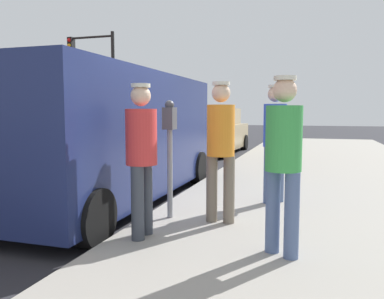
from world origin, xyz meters
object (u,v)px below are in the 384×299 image
(traffic_light_corner, at_px, (97,69))
(parked_van, at_px, (108,134))
(pedestrian_in_green, at_px, (283,154))
(parking_meter_near, at_px, (170,139))
(parked_sedan_ahead, at_px, (213,133))
(pedestrian_in_red, at_px, (141,151))
(pedestrian_in_orange, at_px, (221,143))
(pedestrian_in_blue, at_px, (275,135))

(traffic_light_corner, bearing_deg, parked_van, -58.64)
(pedestrian_in_green, relative_size, traffic_light_corner, 0.33)
(parking_meter_near, height_order, pedestrian_in_green, pedestrian_in_green)
(parked_sedan_ahead, bearing_deg, traffic_light_corner, 158.88)
(pedestrian_in_red, distance_m, parked_sedan_ahead, 10.31)
(pedestrian_in_orange, distance_m, traffic_light_corner, 14.77)
(pedestrian_in_red, relative_size, traffic_light_corner, 0.32)
(parked_van, bearing_deg, pedestrian_in_green, -34.44)
(pedestrian_in_red, xyz_separation_m, pedestrian_in_blue, (1.23, 2.10, 0.07))
(parking_meter_near, distance_m, pedestrian_in_orange, 0.68)
(parked_van, xyz_separation_m, traffic_light_corner, (-6.47, 10.61, 2.36))
(pedestrian_in_blue, bearing_deg, parking_meter_near, -133.63)
(pedestrian_in_red, bearing_deg, parked_van, 127.41)
(parked_van, bearing_deg, pedestrian_in_orange, -27.39)
(traffic_light_corner, bearing_deg, pedestrian_in_red, -57.65)
(parking_meter_near, distance_m, parked_sedan_ahead, 9.50)
(parked_van, distance_m, traffic_light_corner, 12.65)
(pedestrian_in_green, xyz_separation_m, traffic_light_corner, (-9.46, 12.66, 2.39))
(pedestrian_in_red, xyz_separation_m, parked_van, (-1.48, 1.94, 0.05))
(parking_meter_near, height_order, parked_sedan_ahead, parking_meter_near)
(pedestrian_in_blue, xyz_separation_m, traffic_light_corner, (-9.18, 10.45, 2.34))
(traffic_light_corner, bearing_deg, pedestrian_in_green, -53.24)
(pedestrian_in_green, distance_m, parked_sedan_ahead, 10.78)
(parking_meter_near, bearing_deg, pedestrian_in_orange, -1.61)
(parking_meter_near, relative_size, pedestrian_in_green, 0.89)
(traffic_light_corner, bearing_deg, parking_meter_near, -55.79)
(parking_meter_near, bearing_deg, pedestrian_in_green, -32.32)
(parking_meter_near, distance_m, pedestrian_in_blue, 1.75)
(pedestrian_in_green, bearing_deg, parked_van, 145.56)
(parking_meter_near, relative_size, traffic_light_corner, 0.29)
(pedestrian_in_green, xyz_separation_m, pedestrian_in_orange, (-0.82, 0.92, 0.02))
(pedestrian_in_green, height_order, traffic_light_corner, traffic_light_corner)
(parking_meter_near, relative_size, pedestrian_in_orange, 0.88)
(parked_van, height_order, traffic_light_corner, traffic_light_corner)
(pedestrian_in_orange, bearing_deg, parked_sedan_ahead, 104.62)
(pedestrian_in_orange, height_order, parked_sedan_ahead, pedestrian_in_orange)
(pedestrian_in_orange, xyz_separation_m, traffic_light_corner, (-8.64, 11.74, 2.37))
(parking_meter_near, distance_m, traffic_light_corner, 14.37)
(pedestrian_in_orange, height_order, parked_van, parked_van)
(pedestrian_in_green, xyz_separation_m, parked_sedan_ahead, (-3.25, 10.27, -0.38))
(parking_meter_near, xyz_separation_m, traffic_light_corner, (-7.97, 11.72, 2.34))
(pedestrian_in_orange, xyz_separation_m, parked_van, (-2.17, 1.13, 0.01))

